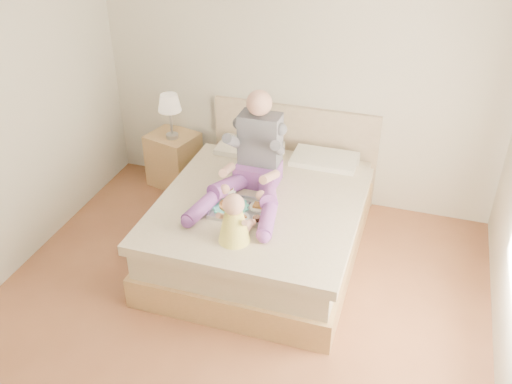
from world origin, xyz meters
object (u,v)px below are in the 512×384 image
(tray, at_px, (242,207))
(bed, at_px, (266,218))
(adult, at_px, (253,163))
(baby, at_px, (235,222))
(nightstand, at_px, (174,159))

(tray, bearing_deg, bed, 73.41)
(adult, distance_m, baby, 0.76)
(adult, relative_size, baby, 2.56)
(nightstand, xyz_separation_m, tray, (1.18, -1.16, 0.35))
(tray, height_order, baby, baby)
(nightstand, relative_size, baby, 1.41)
(nightstand, bearing_deg, adult, -19.87)
(bed, height_order, baby, baby)
(adult, height_order, baby, adult)
(bed, bearing_deg, tray, -105.38)
(tray, bearing_deg, adult, 90.96)
(bed, distance_m, tray, 0.50)
(bed, xyz_separation_m, tray, (-0.10, -0.37, 0.32))
(tray, bearing_deg, nightstand, 134.29)
(bed, relative_size, tray, 4.41)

